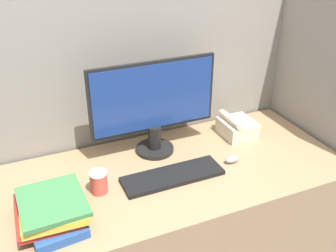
# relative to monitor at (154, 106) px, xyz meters

# --- Properties ---
(cubicle_panel_rear) EXTENTS (1.99, 0.04, 1.50)m
(cubicle_panel_rear) POSITION_rel_monitor_xyz_m (0.01, 0.20, -0.24)
(cubicle_panel_rear) COLOR gray
(cubicle_panel_rear) RESTS_ON ground_plane
(cubicle_panel_right) EXTENTS (0.04, 0.77, 1.50)m
(cubicle_panel_right) POSITION_rel_monitor_xyz_m (0.84, -0.16, -0.24)
(cubicle_panel_right) COLOR gray
(cubicle_panel_right) RESTS_ON ground_plane
(desk) EXTENTS (1.59, 0.71, 0.75)m
(desk) POSITION_rel_monitor_xyz_m (0.01, -0.19, -0.62)
(desk) COLOR #937551
(desk) RESTS_ON ground_plane
(monitor) EXTENTS (0.60, 0.18, 0.46)m
(monitor) POSITION_rel_monitor_xyz_m (0.00, 0.00, 0.00)
(monitor) COLOR black
(monitor) RESTS_ON desk
(keyboard) EXTENTS (0.45, 0.14, 0.02)m
(keyboard) POSITION_rel_monitor_xyz_m (-0.01, -0.24, -0.23)
(keyboard) COLOR black
(keyboard) RESTS_ON desk
(mouse) EXTENTS (0.07, 0.04, 0.03)m
(mouse) POSITION_rel_monitor_xyz_m (0.29, -0.24, -0.22)
(mouse) COLOR gray
(mouse) RESTS_ON desk
(coffee_cup) EXTENTS (0.07, 0.07, 0.10)m
(coffee_cup) POSITION_rel_monitor_xyz_m (-0.33, -0.21, -0.19)
(coffee_cup) COLOR #BF4C3F
(coffee_cup) RESTS_ON desk
(book_stack) EXTENTS (0.26, 0.31, 0.10)m
(book_stack) POSITION_rel_monitor_xyz_m (-0.54, -0.32, -0.19)
(book_stack) COLOR #264C8C
(book_stack) RESTS_ON desk
(desk_telephone) EXTENTS (0.16, 0.18, 0.12)m
(desk_telephone) POSITION_rel_monitor_xyz_m (0.45, -0.03, -0.19)
(desk_telephone) COLOR beige
(desk_telephone) RESTS_ON desk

